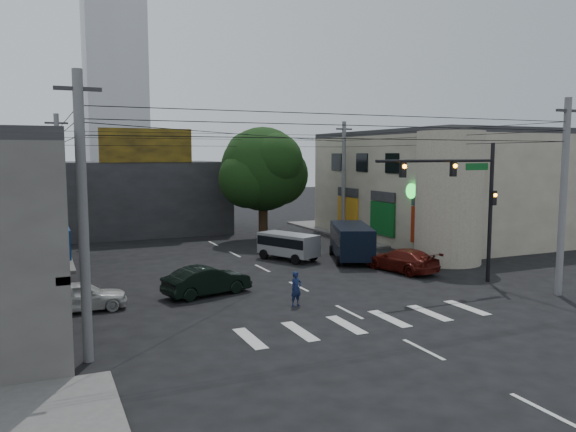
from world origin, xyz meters
TOP-DOWN VIEW (x-y plane):
  - ground at (0.00, 0.00)m, footprint 160.00×160.00m
  - sidewalk_far_right at (18.00, 18.00)m, footprint 16.00×16.00m
  - building_right at (18.00, 13.00)m, footprint 14.00×18.00m
  - corner_column at (11.00, 4.00)m, footprint 4.00×4.00m
  - building_far at (-4.00, 26.00)m, footprint 14.00×10.00m
  - billboard at (-4.00, 21.10)m, footprint 7.00×0.30m
  - tower_distant at (0.00, 70.00)m, footprint 9.00×9.00m
  - street_tree at (4.00, 17.00)m, footprint 6.40×6.40m
  - traffic_gantry at (7.82, -1.00)m, footprint 7.10×0.35m
  - utility_pole_near_left at (-10.50, -4.50)m, footprint 0.32×0.32m
  - utility_pole_near_right at (10.50, -4.50)m, footprint 0.32×0.32m
  - utility_pole_far_left at (-10.50, 16.00)m, footprint 0.32×0.32m
  - utility_pole_far_right at (10.50, 16.00)m, footprint 0.32×0.32m
  - dark_sedan at (-4.65, 2.26)m, footprint 3.42×4.86m
  - white_compact at (-10.29, 1.83)m, footprint 1.75×3.86m
  - maroon_sedan at (6.91, 2.95)m, footprint 3.69×5.31m
  - silver_minivan at (2.42, 8.72)m, footprint 5.12×4.56m
  - navy_van at (6.06, 7.12)m, footprint 6.97×5.94m
  - traffic_officer at (-1.62, -1.20)m, footprint 0.74×0.65m

SIDE VIEW (x-z plane):
  - ground at x=0.00m, z-range 0.00..0.00m
  - sidewalk_far_right at x=18.00m, z-range 0.00..0.15m
  - white_compact at x=-10.29m, z-range 0.00..1.28m
  - maroon_sedan at x=6.91m, z-range 0.00..1.32m
  - dark_sedan at x=-4.65m, z-range 0.00..1.38m
  - traffic_officer at x=-1.62m, z-range 0.00..1.53m
  - silver_minivan at x=2.42m, z-range 0.00..1.68m
  - navy_van at x=6.06m, z-range 0.00..2.20m
  - building_far at x=-4.00m, z-range 0.00..6.00m
  - building_right at x=18.00m, z-range 0.00..8.00m
  - corner_column at x=11.00m, z-range 0.00..8.00m
  - utility_pole_near_left at x=-10.50m, z-range 0.00..9.20m
  - utility_pole_near_right at x=10.50m, z-range 0.00..9.20m
  - utility_pole_far_left at x=-10.50m, z-range 0.00..9.20m
  - utility_pole_far_right at x=10.50m, z-range 0.00..9.20m
  - traffic_gantry at x=7.82m, z-range 1.23..8.43m
  - street_tree at x=4.00m, z-range 1.12..9.82m
  - billboard at x=-4.00m, z-range 6.00..8.60m
  - tower_distant at x=0.00m, z-range 0.00..44.00m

